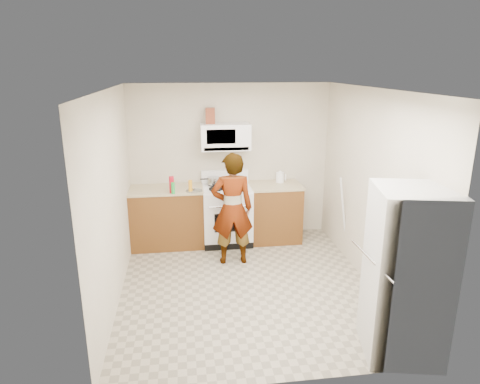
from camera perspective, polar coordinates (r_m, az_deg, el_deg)
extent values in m
plane|color=gray|center=(5.71, 0.90, -12.36)|extent=(3.60, 3.60, 0.00)
cube|color=beige|center=(6.94, -1.28, 3.99)|extent=(3.20, 0.02, 2.50)
cube|color=beige|center=(5.68, 17.04, 0.37)|extent=(0.02, 3.60, 2.50)
cube|color=brown|center=(6.84, -9.65, -3.43)|extent=(1.12, 0.62, 0.90)
cube|color=tan|center=(6.69, -9.84, 0.33)|extent=(1.14, 0.64, 0.03)
cube|color=brown|center=(6.98, 4.60, -2.82)|extent=(0.80, 0.62, 0.90)
cube|color=tan|center=(6.84, 4.69, 0.88)|extent=(0.82, 0.64, 0.03)
cube|color=white|center=(6.85, -1.77, -3.16)|extent=(0.76, 0.65, 0.90)
cube|color=white|center=(6.71, -1.80, 0.58)|extent=(0.76, 0.62, 0.03)
cube|color=white|center=(6.95, -2.06, 2.14)|extent=(0.76, 0.08, 0.20)
cube|color=white|center=(6.67, -1.99, 7.40)|extent=(0.76, 0.38, 0.40)
imported|color=tan|center=(6.04, -1.05, -2.28)|extent=(0.60, 0.40, 1.62)
cube|color=silver|center=(4.45, 21.34, -10.15)|extent=(0.83, 0.83, 1.70)
cylinder|color=white|center=(6.96, 5.36, 1.95)|extent=(0.15, 0.15, 0.16)
cube|color=maroon|center=(6.63, -3.97, 10.11)|extent=(0.15, 0.15, 0.24)
cylinder|color=#AFB0B4|center=(6.76, -3.54, 1.50)|extent=(0.21, 0.21, 0.11)
cube|color=silver|center=(6.60, -0.99, 0.67)|extent=(0.27, 0.20, 0.05)
cylinder|color=#B50D1F|center=(6.41, -9.10, 0.96)|extent=(0.10, 0.10, 0.25)
cylinder|color=orange|center=(6.46, -6.64, 0.83)|extent=(0.07, 0.07, 0.18)
cylinder|color=green|center=(6.37, -8.92, 0.51)|extent=(0.06, 0.06, 0.17)
cylinder|color=silver|center=(6.49, -6.14, 0.19)|extent=(0.30, 0.30, 0.01)
cylinder|color=silver|center=(6.52, 13.67, -3.15)|extent=(0.26, 0.14, 1.22)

